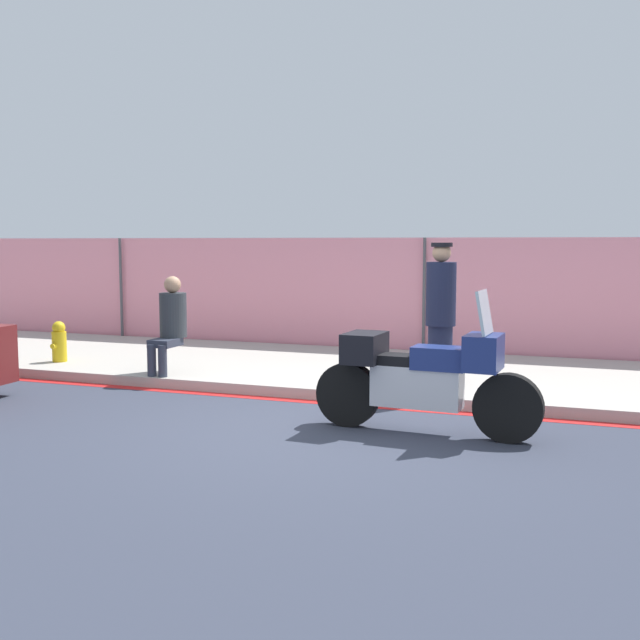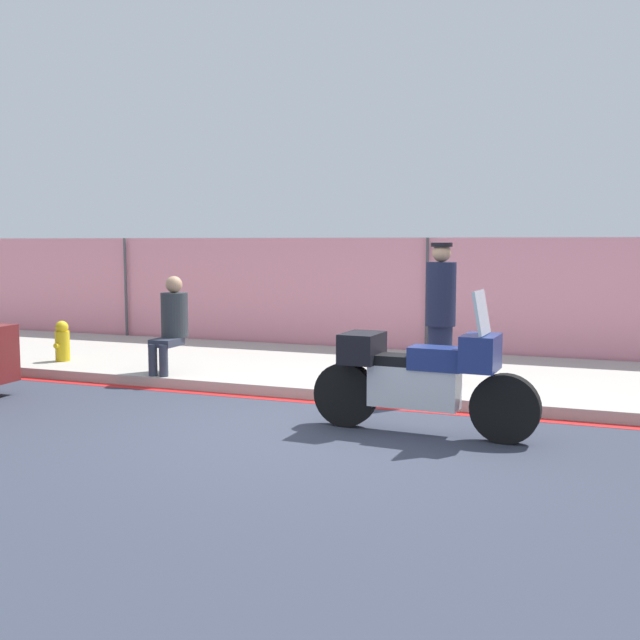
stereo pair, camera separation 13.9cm
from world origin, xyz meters
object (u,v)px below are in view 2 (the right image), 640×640
at_px(motorcycle, 420,376).
at_px(fire_hydrant, 62,341).
at_px(officer_standing, 441,314).
at_px(person_seated_on_curb, 172,319).

bearing_deg(motorcycle, fire_hydrant, 166.14).
distance_m(motorcycle, fire_hydrant, 6.03).
bearing_deg(fire_hydrant, officer_standing, -1.04).
bearing_deg(officer_standing, motorcycle, -84.96).
distance_m(officer_standing, person_seated_on_curb, 3.61).
bearing_deg(fire_hydrant, motorcycle, -17.10).
height_order(motorcycle, fire_hydrant, motorcycle).
xyz_separation_m(officer_standing, person_seated_on_curb, (-3.60, -0.13, -0.18)).
relative_size(motorcycle, officer_standing, 1.31).
height_order(motorcycle, officer_standing, officer_standing).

